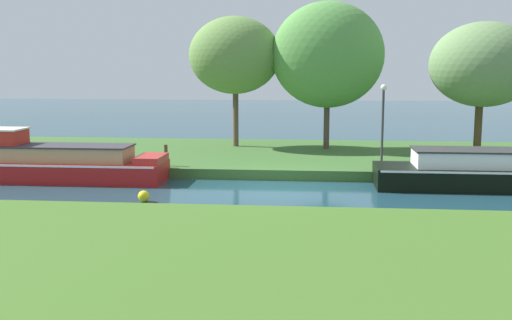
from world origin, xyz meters
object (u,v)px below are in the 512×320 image
Objects in this scene: willow_tree_left at (235,55)px; red_narrowboat at (46,164)px; mooring_post_near at (166,155)px; channel_buoy at (144,196)px; lamp_post at (383,115)px; willow_tree_centre at (328,55)px; black_barge at (489,172)px; willow_tree_right at (484,65)px.

red_narrowboat is at bearing -129.55° from willow_tree_left.
channel_buoy is (0.44, -4.76, -0.64)m from mooring_post_near.
red_narrowboat is at bearing -168.25° from lamp_post.
red_narrowboat reaches higher than mooring_post_near.
black_barge is at bearing -52.14° from willow_tree_centre.
willow_tree_left is 1.97× the size of lamp_post.
willow_tree_right is (6.74, -1.31, -0.46)m from willow_tree_centre.
red_narrowboat is (-16.18, 0.00, 0.02)m from black_barge.
black_barge is 1.12× the size of willow_tree_centre.
willow_tree_centre is 5.55m from lamp_post.
lamp_post reaches higher than mooring_post_near.
willow_tree_centre reaches higher than lamp_post.
willow_tree_left is 1.08× the size of willow_tree_right.
willow_tree_left is (-9.99, 7.49, 4.20)m from black_barge.
black_barge is 13.18m from willow_tree_left.
mooring_post_near is at bearing 95.32° from channel_buoy.
black_barge is 11.97m from channel_buoy.
willow_tree_right reaches higher than lamp_post.
red_narrowboat is 5.77m from channel_buoy.
mooring_post_near is (-13.10, -4.42, -3.53)m from willow_tree_right.
red_narrowboat is 1.50× the size of willow_tree_left.
willow_tree_centre reaches higher than mooring_post_near.
mooring_post_near is at bearing -171.85° from lamp_post.
willow_tree_centre is at bearing 60.58° from channel_buoy.
black_barge is at bearing 0.00° from red_narrowboat.
lamp_post is at bearing 11.75° from red_narrowboat.
willow_tree_right reaches higher than black_barge.
willow_tree_right is 16.18m from channel_buoy.
willow_tree_right is at bearing 34.81° from lamp_post.
lamp_post is (12.74, 2.65, 1.76)m from red_narrowboat.
willow_tree_centre is (-5.57, 7.17, 4.21)m from black_barge.
channel_buoy is (-1.50, -10.82, -4.62)m from willow_tree_left.
black_barge is 10.00m from willow_tree_centre.
lamp_post reaches higher than red_narrowboat.
black_barge is 16.18m from red_narrowboat.
lamp_post is at bearing 8.15° from mooring_post_near.
red_narrowboat reaches higher than channel_buoy.
willow_tree_centre is 8.18× the size of mooring_post_near.
lamp_post is (-3.44, 2.65, 1.78)m from black_barge.
willow_tree_left is (6.19, 7.49, 4.18)m from red_narrowboat.
willow_tree_left is 7.51m from mooring_post_near.
willow_tree_centre is 6.88m from willow_tree_right.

